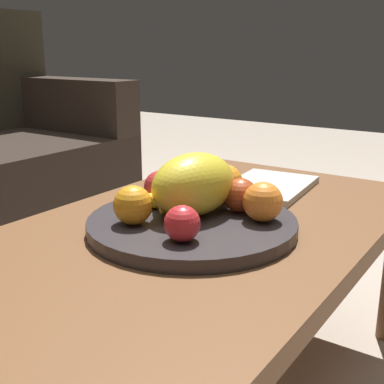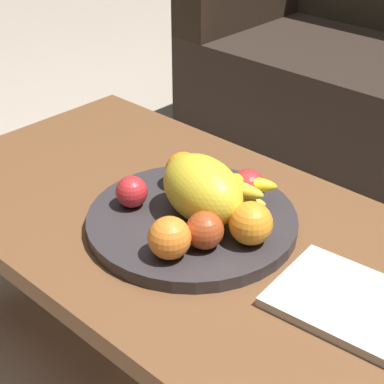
{
  "view_description": "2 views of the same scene",
  "coord_description": "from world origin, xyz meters",
  "px_view_note": "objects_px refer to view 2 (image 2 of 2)",
  "views": [
    {
      "loc": [
        -0.71,
        -0.5,
        0.74
      ],
      "look_at": [
        0.01,
        -0.01,
        0.49
      ],
      "focal_mm": 46.54,
      "sensor_mm": 36.0,
      "label": 1
    },
    {
      "loc": [
        0.68,
        -0.72,
        1.07
      ],
      "look_at": [
        0.01,
        -0.01,
        0.49
      ],
      "focal_mm": 59.02,
      "sensor_mm": 36.0,
      "label": 2
    }
  ],
  "objects_px": {
    "coffee_table": "(189,240)",
    "orange_front": "(169,238)",
    "melon_large_front": "(202,189)",
    "apple_front": "(248,186)",
    "apple_left": "(132,192)",
    "orange_left": "(252,223)",
    "fruit_bowl": "(192,221)",
    "apple_right": "(205,230)",
    "magazine": "(353,306)",
    "orange_right": "(183,170)",
    "banana_bunch": "(229,191)"
  },
  "relations": [
    {
      "from": "orange_front",
      "to": "orange_right",
      "type": "distance_m",
      "value": 0.23
    },
    {
      "from": "coffee_table",
      "to": "orange_front",
      "type": "relative_size",
      "value": 16.01
    },
    {
      "from": "orange_left",
      "to": "apple_front",
      "type": "xyz_separation_m",
      "value": [
        -0.09,
        0.1,
        -0.01
      ]
    },
    {
      "from": "fruit_bowl",
      "to": "melon_large_front",
      "type": "height_order",
      "value": "melon_large_front"
    },
    {
      "from": "orange_right",
      "to": "apple_front",
      "type": "bearing_deg",
      "value": 17.42
    },
    {
      "from": "melon_large_front",
      "to": "orange_front",
      "type": "xyz_separation_m",
      "value": [
        0.04,
        -0.12,
        -0.02
      ]
    },
    {
      "from": "apple_left",
      "to": "melon_large_front",
      "type": "bearing_deg",
      "value": 26.32
    },
    {
      "from": "coffee_table",
      "to": "orange_left",
      "type": "relative_size",
      "value": 15.36
    },
    {
      "from": "orange_front",
      "to": "apple_right",
      "type": "distance_m",
      "value": 0.06
    },
    {
      "from": "fruit_bowl",
      "to": "banana_bunch",
      "type": "xyz_separation_m",
      "value": [
        0.03,
        0.07,
        0.04
      ]
    },
    {
      "from": "orange_right",
      "to": "apple_right",
      "type": "xyz_separation_m",
      "value": [
        0.17,
        -0.12,
        -0.0
      ]
    },
    {
      "from": "apple_left",
      "to": "coffee_table",
      "type": "bearing_deg",
      "value": 33.8
    },
    {
      "from": "melon_large_front",
      "to": "orange_left",
      "type": "xyz_separation_m",
      "value": [
        0.11,
        0.0,
        -0.02
      ]
    },
    {
      "from": "melon_large_front",
      "to": "orange_front",
      "type": "distance_m",
      "value": 0.13
    },
    {
      "from": "orange_left",
      "to": "orange_right",
      "type": "height_order",
      "value": "orange_left"
    },
    {
      "from": "orange_left",
      "to": "apple_left",
      "type": "distance_m",
      "value": 0.24
    },
    {
      "from": "orange_front",
      "to": "apple_front",
      "type": "height_order",
      "value": "orange_front"
    },
    {
      "from": "melon_large_front",
      "to": "orange_front",
      "type": "relative_size",
      "value": 2.49
    },
    {
      "from": "apple_left",
      "to": "magazine",
      "type": "xyz_separation_m",
      "value": [
        0.44,
        0.06,
        -0.05
      ]
    },
    {
      "from": "coffee_table",
      "to": "magazine",
      "type": "xyz_separation_m",
      "value": [
        0.35,
        -0.0,
        0.05
      ]
    },
    {
      "from": "fruit_bowl",
      "to": "orange_right",
      "type": "relative_size",
      "value": 5.52
    },
    {
      "from": "orange_left",
      "to": "apple_right",
      "type": "xyz_separation_m",
      "value": [
        -0.05,
        -0.07,
        -0.0
      ]
    },
    {
      "from": "magazine",
      "to": "fruit_bowl",
      "type": "bearing_deg",
      "value": 175.07
    },
    {
      "from": "banana_bunch",
      "to": "apple_front",
      "type": "bearing_deg",
      "value": 63.83
    },
    {
      "from": "apple_right",
      "to": "coffee_table",
      "type": "bearing_deg",
      "value": 146.39
    },
    {
      "from": "melon_large_front",
      "to": "banana_bunch",
      "type": "height_order",
      "value": "melon_large_front"
    },
    {
      "from": "coffee_table",
      "to": "apple_front",
      "type": "distance_m",
      "value": 0.15
    },
    {
      "from": "apple_front",
      "to": "orange_front",
      "type": "bearing_deg",
      "value": -86.2
    },
    {
      "from": "apple_left",
      "to": "banana_bunch",
      "type": "relative_size",
      "value": 0.39
    },
    {
      "from": "orange_left",
      "to": "apple_right",
      "type": "relative_size",
      "value": 1.15
    },
    {
      "from": "coffee_table",
      "to": "fruit_bowl",
      "type": "bearing_deg",
      "value": -29.35
    },
    {
      "from": "orange_front",
      "to": "magazine",
      "type": "relative_size",
      "value": 0.29
    },
    {
      "from": "coffee_table",
      "to": "fruit_bowl",
      "type": "distance_m",
      "value": 0.06
    },
    {
      "from": "fruit_bowl",
      "to": "melon_large_front",
      "type": "relative_size",
      "value": 2.15
    },
    {
      "from": "coffee_table",
      "to": "apple_front",
      "type": "bearing_deg",
      "value": 60.24
    },
    {
      "from": "coffee_table",
      "to": "melon_large_front",
      "type": "height_order",
      "value": "melon_large_front"
    },
    {
      "from": "orange_left",
      "to": "banana_bunch",
      "type": "height_order",
      "value": "orange_left"
    },
    {
      "from": "orange_right",
      "to": "orange_left",
      "type": "bearing_deg",
      "value": -14.59
    },
    {
      "from": "banana_bunch",
      "to": "apple_right",
      "type": "bearing_deg",
      "value": -66.33
    },
    {
      "from": "coffee_table",
      "to": "apple_left",
      "type": "xyz_separation_m",
      "value": [
        -0.09,
        -0.06,
        0.1
      ]
    },
    {
      "from": "apple_right",
      "to": "magazine",
      "type": "relative_size",
      "value": 0.27
    },
    {
      "from": "coffee_table",
      "to": "apple_right",
      "type": "xyz_separation_m",
      "value": [
        0.1,
        -0.06,
        0.1
      ]
    },
    {
      "from": "apple_front",
      "to": "apple_left",
      "type": "bearing_deg",
      "value": -132.59
    },
    {
      "from": "melon_large_front",
      "to": "banana_bunch",
      "type": "distance_m",
      "value": 0.07
    },
    {
      "from": "orange_front",
      "to": "apple_left",
      "type": "height_order",
      "value": "orange_front"
    },
    {
      "from": "coffee_table",
      "to": "orange_left",
      "type": "bearing_deg",
      "value": 1.19
    },
    {
      "from": "orange_left",
      "to": "banana_bunch",
      "type": "distance_m",
      "value": 0.12
    },
    {
      "from": "melon_large_front",
      "to": "apple_left",
      "type": "xyz_separation_m",
      "value": [
        -0.12,
        -0.06,
        -0.03
      ]
    },
    {
      "from": "apple_right",
      "to": "magazine",
      "type": "height_order",
      "value": "apple_right"
    },
    {
      "from": "orange_left",
      "to": "coffee_table",
      "type": "bearing_deg",
      "value": -178.81
    }
  ]
}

